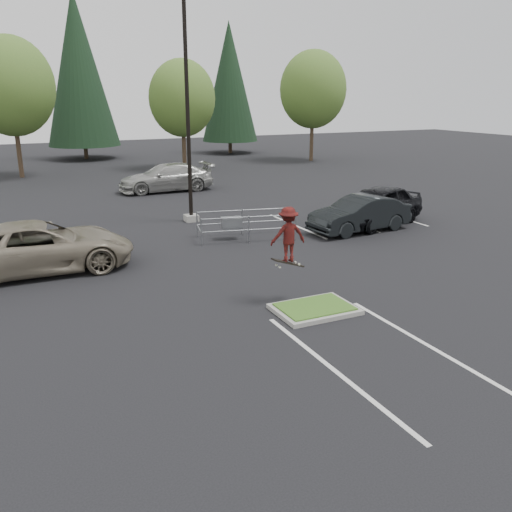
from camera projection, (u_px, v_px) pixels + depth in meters
name	position (u px, v px, depth m)	size (l,w,h in m)	color
ground	(315.00, 311.00, 14.98)	(120.00, 120.00, 0.00)	black
grass_median	(315.00, 309.00, 14.96)	(2.20, 1.60, 0.16)	#97968D
stall_lines	(196.00, 259.00, 19.64)	(22.62, 17.60, 0.01)	silver
light_pole	(188.00, 122.00, 24.26)	(0.70, 0.60, 10.12)	#97968D
decid_b	(11.00, 90.00, 37.21)	(5.89, 5.89, 9.64)	#38281C
decid_c	(182.00, 101.00, 41.75)	(5.12, 5.12, 8.38)	#38281C
decid_d	(313.00, 92.00, 46.90)	(5.76, 5.76, 9.43)	#38281C
conif_b	(79.00, 69.00, 47.78)	(6.38, 6.38, 14.50)	#38281C
conif_c	(229.00, 82.00, 52.94)	(5.50, 5.50, 12.50)	#38281C
cart_corral	(235.00, 223.00, 22.23)	(4.09, 2.18, 1.10)	gray
skateboarder	(288.00, 235.00, 15.14)	(1.07, 0.68, 1.80)	black
car_l_tan	(40.00, 247.00, 18.16)	(2.82, 6.12, 1.70)	gray
car_r_charc	(360.00, 214.00, 23.48)	(1.63, 4.66, 1.54)	black
car_r_black	(377.00, 205.00, 24.71)	(2.10, 5.22, 1.78)	black
car_far_silver	(166.00, 178.00, 33.20)	(2.34, 5.75, 1.67)	#A5A5A0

